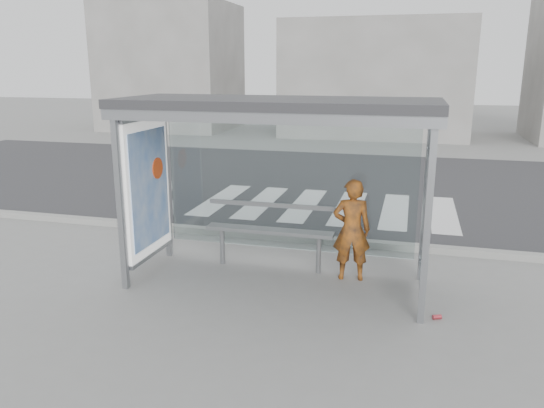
{
  "coord_description": "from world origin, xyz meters",
  "views": [
    {
      "loc": [
        1.77,
        -6.87,
        3.02
      ],
      "look_at": [
        -0.11,
        0.2,
        1.13
      ],
      "focal_mm": 35.0,
      "sensor_mm": 36.0,
      "label": 1
    }
  ],
  "objects": [
    {
      "name": "bench",
      "position": [
        -0.25,
        0.58,
        0.6
      ],
      "size": [
        1.97,
        0.24,
        1.02
      ],
      "color": "slate",
      "rests_on": "ground"
    },
    {
      "name": "road",
      "position": [
        0.0,
        7.0,
        0.0
      ],
      "size": [
        30.0,
        10.0,
        0.01
      ],
      "primitive_type": "cube",
      "color": "#2E2E31",
      "rests_on": "ground"
    },
    {
      "name": "ground",
      "position": [
        0.0,
        0.0,
        0.0
      ],
      "size": [
        80.0,
        80.0,
        0.0
      ],
      "primitive_type": "plane",
      "color": "gray",
      "rests_on": "ground"
    },
    {
      "name": "building_left",
      "position": [
        -10.0,
        18.0,
        3.0
      ],
      "size": [
        6.0,
        5.0,
        6.0
      ],
      "primitive_type": "cube",
      "color": "slate",
      "rests_on": "ground"
    },
    {
      "name": "bus_shelter",
      "position": [
        -0.37,
        0.06,
        1.98
      ],
      "size": [
        4.25,
        1.65,
        2.62
      ],
      "color": "gray",
      "rests_on": "ground"
    },
    {
      "name": "building_center",
      "position": [
        0.0,
        18.0,
        2.5
      ],
      "size": [
        8.0,
        5.0,
        5.0
      ],
      "primitive_type": "cube",
      "color": "slate",
      "rests_on": "ground"
    },
    {
      "name": "person",
      "position": [
        1.0,
        0.46,
        0.75
      ],
      "size": [
        0.6,
        0.44,
        1.5
      ],
      "primitive_type": "imported",
      "rotation": [
        0.0,
        0.0,
        3.3
      ],
      "color": "#C87112",
      "rests_on": "ground"
    },
    {
      "name": "crosswalk",
      "position": [
        0.0,
        4.5,
        0.0
      ],
      "size": [
        5.55,
        3.0,
        0.0
      ],
      "color": "silver",
      "rests_on": "ground"
    },
    {
      "name": "soda_can",
      "position": [
        2.2,
        -0.56,
        0.03
      ],
      "size": [
        0.12,
        0.1,
        0.06
      ],
      "primitive_type": "cylinder",
      "rotation": [
        0.0,
        1.57,
        0.4
      ],
      "color": "#C13843",
      "rests_on": "ground"
    },
    {
      "name": "curb",
      "position": [
        0.0,
        1.95,
        0.06
      ],
      "size": [
        30.0,
        0.18,
        0.12
      ],
      "primitive_type": "cube",
      "color": "gray",
      "rests_on": "ground"
    }
  ]
}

